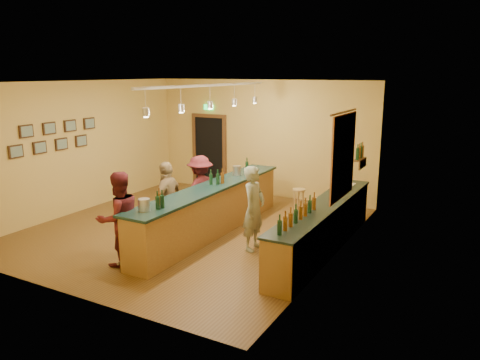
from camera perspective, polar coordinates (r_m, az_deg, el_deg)
The scene contains 18 objects.
floor at distance 10.48m, azimuth -5.97°, elevation -5.98°, with size 7.00×7.00×0.00m, color brown.
ceiling at distance 9.91m, azimuth -6.41°, elevation 11.80°, with size 6.50×7.00×0.02m, color silver.
wall_back at distance 13.05m, azimuth 2.64°, elevation 5.11°, with size 6.50×0.02×3.20m, color gold.
wall_front at distance 7.54m, azimuth -21.53°, elevation -1.72°, with size 6.50×0.02×3.20m, color gold.
wall_left at distance 12.20m, azimuth -18.85°, elevation 3.86°, with size 0.02×7.00×3.20m, color gold.
wall_right at distance 8.66m, azimuth 11.77°, elevation 0.75°, with size 0.02×7.00×3.20m, color gold.
doorway at distance 13.93m, azimuth -3.73°, elevation 3.62°, with size 1.15×0.09×2.48m.
tapestry at distance 9.00m, azimuth 12.48°, elevation 2.80°, with size 0.03×1.40×1.60m, color maroon.
bottle_shelf at distance 10.47m, azimuth 14.46°, elevation 3.09°, with size 0.17×0.55×0.54m.
picture_grid at distance 11.64m, azimuth -21.55°, elevation 4.97°, with size 0.06×2.20×0.70m, color #382111, non-canonical shape.
back_counter at distance 9.20m, azimuth 10.10°, elevation -5.64°, with size 0.60×4.55×1.27m.
tasting_bar at distance 10.00m, azimuth -3.50°, elevation -3.21°, with size 0.73×5.10×1.38m.
pendant_track at distance 9.61m, azimuth -3.68°, elevation 10.52°, with size 0.11×4.60×0.50m.
bartender at distance 9.04m, azimuth 1.71°, elevation -3.48°, with size 0.61×0.40×1.66m, color gray.
customer_a at distance 8.59m, azimuth -14.52°, elevation -4.62°, with size 0.83×0.65×1.71m, color #59191E.
customer_b at distance 9.63m, azimuth -8.78°, elevation -2.61°, with size 0.97×0.40×1.66m, color #997A51.
customer_c at distance 10.57m, azimuth -4.86°, elevation -1.28°, with size 1.03×0.59×1.59m, color #59191E.
bar_stool at distance 11.45m, azimuth 7.18°, elevation -1.81°, with size 0.31×0.31×0.63m.
Camera 1 is at (5.68, -8.11, 3.41)m, focal length 35.00 mm.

